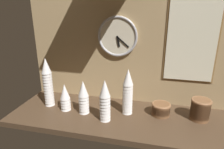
{
  "coord_description": "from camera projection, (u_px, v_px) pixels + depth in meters",
  "views": [
    {
      "loc": [
        0.23,
        -1.24,
        0.75
      ],
      "look_at": [
        -0.08,
        0.04,
        0.29
      ],
      "focal_mm": 32.0,
      "sensor_mm": 36.0,
      "label": 1
    }
  ],
  "objects": [
    {
      "name": "cup_stack_center",
      "position": [
        105.0,
        101.0,
        1.33
      ],
      "size": [
        0.08,
        0.08,
        0.29
      ],
      "color": "white",
      "rests_on": "ground_plane"
    },
    {
      "name": "ground_plane",
      "position": [
        121.0,
        117.0,
        1.45
      ],
      "size": [
        1.6,
        0.56,
        0.04
      ],
      "primitive_type": "cube",
      "color": "#4C3826"
    },
    {
      "name": "cup_stack_left",
      "position": [
        65.0,
        97.0,
        1.48
      ],
      "size": [
        0.08,
        0.08,
        0.21
      ],
      "color": "white",
      "rests_on": "ground_plane"
    },
    {
      "name": "bowl_stack_right",
      "position": [
        161.0,
        109.0,
        1.43
      ],
      "size": [
        0.13,
        0.13,
        0.09
      ],
      "color": "brown",
      "rests_on": "ground_plane"
    },
    {
      "name": "menu_board",
      "position": [
        191.0,
        42.0,
        1.4
      ],
      "size": [
        0.36,
        0.01,
        0.59
      ],
      "color": "olive"
    },
    {
      "name": "wall_clock",
      "position": [
        118.0,
        37.0,
        1.5
      ],
      "size": [
        0.31,
        0.03,
        0.31
      ],
      "color": "beige"
    },
    {
      "name": "cup_stack_center_left",
      "position": [
        84.0,
        97.0,
        1.43
      ],
      "size": [
        0.08,
        0.08,
        0.25
      ],
      "color": "white",
      "rests_on": "ground_plane"
    },
    {
      "name": "wall_tiled_back",
      "position": [
        129.0,
        36.0,
        1.51
      ],
      "size": [
        1.6,
        0.03,
        1.05
      ],
      "color": "tan",
      "rests_on": "ground_plane"
    },
    {
      "name": "cup_stack_far_left",
      "position": [
        48.0,
        82.0,
        1.52
      ],
      "size": [
        0.08,
        0.08,
        0.38
      ],
      "color": "white",
      "rests_on": "ground_plane"
    },
    {
      "name": "cup_stack_center_right",
      "position": [
        128.0,
        92.0,
        1.41
      ],
      "size": [
        0.08,
        0.08,
        0.34
      ],
      "color": "white",
      "rests_on": "ground_plane"
    },
    {
      "name": "bowl_stack_far_right",
      "position": [
        200.0,
        109.0,
        1.36
      ],
      "size": [
        0.13,
        0.13,
        0.15
      ],
      "color": "brown",
      "rests_on": "ground_plane"
    }
  ]
}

